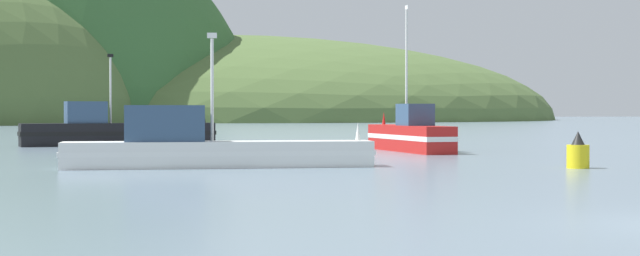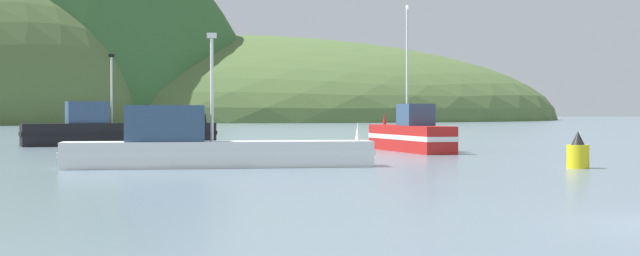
{
  "view_description": "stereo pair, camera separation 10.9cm",
  "coord_description": "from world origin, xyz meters",
  "px_view_note": "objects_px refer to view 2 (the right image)",
  "views": [
    {
      "loc": [
        -11.59,
        -14.4,
        2.09
      ],
      "look_at": [
        -0.74,
        22.98,
        1.4
      ],
      "focal_mm": 53.42,
      "sensor_mm": 36.0,
      "label": 1
    },
    {
      "loc": [
        -11.49,
        -14.43,
        2.09
      ],
      "look_at": [
        -0.74,
        22.98,
        1.4
      ],
      "focal_mm": 53.42,
      "sensor_mm": 36.0,
      "label": 2
    }
  ],
  "objects_px": {
    "fishing_boat_black": "(116,131)",
    "fishing_boat_white": "(208,148)",
    "fishing_boat_red": "(411,135)",
    "channel_buoy": "(578,153)"
  },
  "relations": [
    {
      "from": "fishing_boat_white",
      "to": "channel_buoy",
      "type": "xyz_separation_m",
      "value": [
        12.91,
        -4.21,
        -0.18
      ]
    },
    {
      "from": "fishing_boat_white",
      "to": "fishing_boat_red",
      "type": "bearing_deg",
      "value": 48.66
    },
    {
      "from": "fishing_boat_black",
      "to": "fishing_boat_red",
      "type": "height_order",
      "value": "fishing_boat_red"
    },
    {
      "from": "fishing_boat_red",
      "to": "channel_buoy",
      "type": "xyz_separation_m",
      "value": [
        0.51,
        -15.32,
        -0.3
      ]
    },
    {
      "from": "fishing_boat_white",
      "to": "fishing_boat_red",
      "type": "xyz_separation_m",
      "value": [
        12.41,
        11.11,
        0.11
      ]
    },
    {
      "from": "fishing_boat_black",
      "to": "fishing_boat_white",
      "type": "distance_m",
      "value": 24.12
    },
    {
      "from": "fishing_boat_black",
      "to": "channel_buoy",
      "type": "bearing_deg",
      "value": -68.86
    },
    {
      "from": "fishing_boat_black",
      "to": "fishing_boat_white",
      "type": "xyz_separation_m",
      "value": [
        1.7,
        -24.06,
        -0.13
      ]
    },
    {
      "from": "fishing_boat_red",
      "to": "channel_buoy",
      "type": "distance_m",
      "value": 15.33
    },
    {
      "from": "fishing_boat_red",
      "to": "channel_buoy",
      "type": "relative_size",
      "value": 6.3
    }
  ]
}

